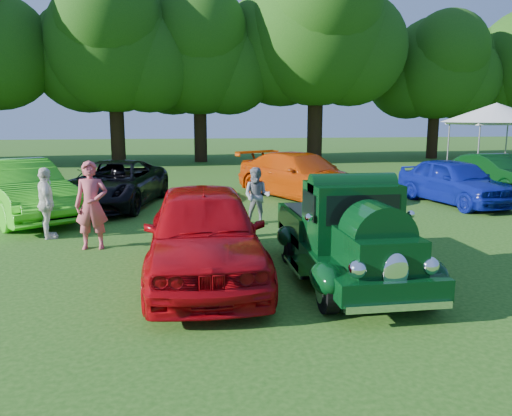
{
  "coord_description": "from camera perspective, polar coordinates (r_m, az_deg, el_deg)",
  "views": [
    {
      "loc": [
        -2.54,
        -7.96,
        2.91
      ],
      "look_at": [
        -1.05,
        1.75,
        1.1
      ],
      "focal_mm": 35.0,
      "sensor_mm": 36.0,
      "label": 1
    }
  ],
  "objects": [
    {
      "name": "ground",
      "position": [
        8.85,
        8.6,
        -8.88
      ],
      "size": [
        120.0,
        120.0,
        0.0
      ],
      "primitive_type": "plane",
      "color": "#1E4F12",
      "rests_on": "ground"
    },
    {
      "name": "hero_pickup",
      "position": [
        9.13,
        10.31,
        -3.28
      ],
      "size": [
        2.12,
        4.55,
        1.78
      ],
      "color": "black",
      "rests_on": "ground"
    },
    {
      "name": "red_convertible",
      "position": [
        9.02,
        -5.97,
        -2.78
      ],
      "size": [
        2.05,
        5.03,
        1.71
      ],
      "primitive_type": "imported",
      "rotation": [
        0.0,
        0.0,
        -0.01
      ],
      "color": "#9F060C",
      "rests_on": "ground"
    },
    {
      "name": "back_car_lime",
      "position": [
        15.64,
        -25.42,
        1.86
      ],
      "size": [
        4.3,
        5.32,
        1.7
      ],
      "primitive_type": "imported",
      "rotation": [
        0.0,
        0.0,
        0.57
      ],
      "color": "#38C91A",
      "rests_on": "ground"
    },
    {
      "name": "back_car_black",
      "position": [
        16.82,
        -15.93,
        2.64
      ],
      "size": [
        3.58,
        5.78,
        1.49
      ],
      "primitive_type": "imported",
      "rotation": [
        0.0,
        0.0,
        -0.22
      ],
      "color": "black",
      "rests_on": "ground"
    },
    {
      "name": "back_car_orange",
      "position": [
        17.98,
        5.2,
        3.69
      ],
      "size": [
        4.68,
        6.02,
        1.63
      ],
      "primitive_type": "imported",
      "rotation": [
        0.0,
        0.0,
        0.5
      ],
      "color": "#C43E06",
      "rests_on": "ground"
    },
    {
      "name": "back_car_blue",
      "position": [
        17.97,
        21.79,
        2.84
      ],
      "size": [
        2.56,
        4.75,
        1.54
      ],
      "primitive_type": "imported",
      "rotation": [
        0.0,
        0.0,
        0.17
      ],
      "color": "navy",
      "rests_on": "ground"
    },
    {
      "name": "back_car_green",
      "position": [
        21.69,
        25.8,
        3.61
      ],
      "size": [
        2.1,
        4.56,
        1.45
      ],
      "primitive_type": "imported",
      "rotation": [
        0.0,
        0.0,
        0.13
      ],
      "color": "black",
      "rests_on": "ground"
    },
    {
      "name": "spectator_pink",
      "position": [
        11.55,
        -18.27,
        0.29
      ],
      "size": [
        0.73,
        0.5,
        1.96
      ],
      "primitive_type": "imported",
      "rotation": [
        0.0,
        0.0,
        -0.04
      ],
      "color": "#BA4C56",
      "rests_on": "ground"
    },
    {
      "name": "spectator_grey",
      "position": [
        13.53,
        0.11,
        1.38
      ],
      "size": [
        0.93,
        0.84,
        1.56
      ],
      "primitive_type": "imported",
      "rotation": [
        0.0,
        0.0,
        -0.4
      ],
      "color": "gray",
      "rests_on": "ground"
    },
    {
      "name": "spectator_white",
      "position": [
        12.94,
        -22.84,
        0.5
      ],
      "size": [
        0.74,
        1.09,
        1.72
      ],
      "primitive_type": "imported",
      "rotation": [
        0.0,
        0.0,
        1.92
      ],
      "color": "silver",
      "rests_on": "ground"
    },
    {
      "name": "canopy_tent",
      "position": [
        25.12,
        25.74,
        9.73
      ],
      "size": [
        5.06,
        5.06,
        3.51
      ],
      "rotation": [
        0.0,
        0.0,
        -0.09
      ],
      "color": "silver",
      "rests_on": "ground"
    },
    {
      "name": "tree_line",
      "position": [
        32.23,
        -4.8,
        17.78
      ],
      "size": [
        63.04,
        9.86,
        12.5
      ],
      "color": "#301F10",
      "rests_on": "ground"
    }
  ]
}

